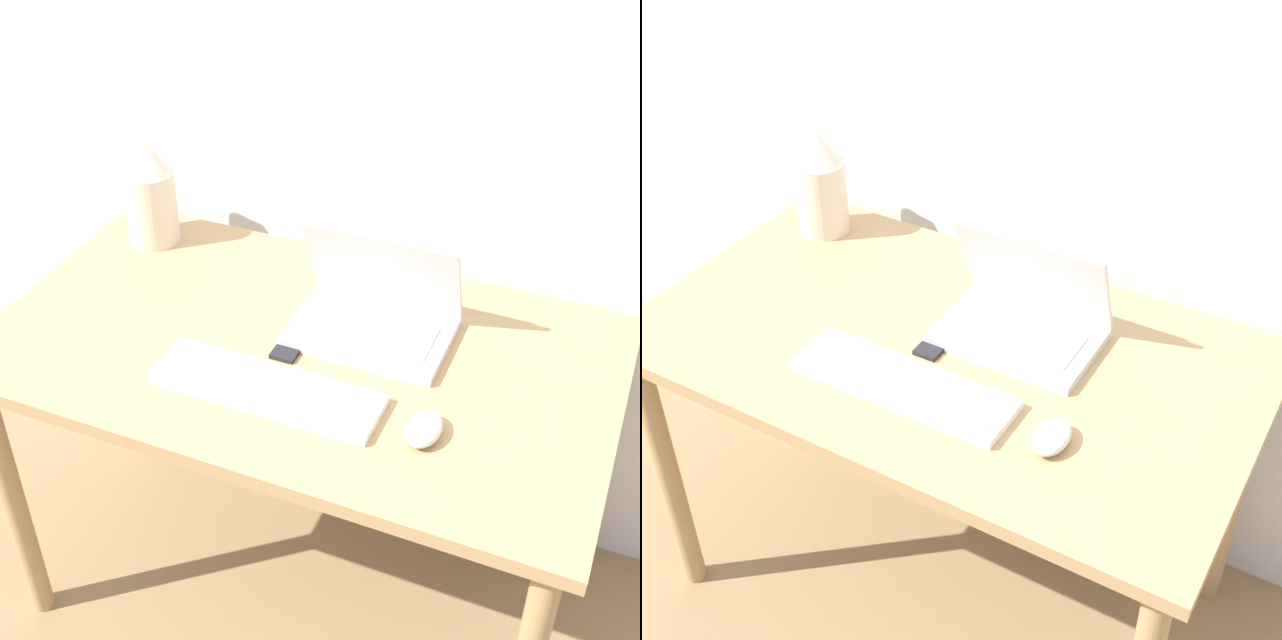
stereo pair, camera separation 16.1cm
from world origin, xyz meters
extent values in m
cube|color=silver|center=(0.00, 0.76, 1.25)|extent=(6.00, 0.05, 2.50)
cube|color=tan|center=(0.00, 0.35, 0.72)|extent=(1.20, 0.69, 0.03)
cylinder|color=tan|center=(-0.55, 0.06, 0.35)|extent=(0.05, 0.05, 0.70)
cylinder|color=tan|center=(-0.55, 0.64, 0.35)|extent=(0.05, 0.05, 0.70)
cylinder|color=tan|center=(0.55, 0.64, 0.35)|extent=(0.05, 0.05, 0.70)
cube|color=silver|center=(0.11, 0.43, 0.74)|extent=(0.31, 0.21, 0.02)
cube|color=#B7B7BC|center=(0.11, 0.42, 0.75)|extent=(0.25, 0.12, 0.00)
cube|color=silver|center=(0.11, 0.49, 0.85)|extent=(0.31, 0.09, 0.20)
cube|color=black|center=(0.11, 0.50, 0.85)|extent=(0.27, 0.07, 0.17)
cube|color=white|center=(0.00, 0.20, 0.74)|extent=(0.42, 0.13, 0.02)
cube|color=silver|center=(0.00, 0.20, 0.75)|extent=(0.39, 0.10, 0.00)
ellipsoid|color=silver|center=(0.29, 0.20, 0.75)|extent=(0.06, 0.09, 0.03)
cylinder|color=beige|center=(-0.46, 0.58, 0.82)|extent=(0.11, 0.11, 0.17)
cone|color=beige|center=(-0.46, 0.58, 0.94)|extent=(0.11, 0.11, 0.07)
cube|color=black|center=(-0.02, 0.32, 0.74)|extent=(0.05, 0.06, 0.01)
camera|label=1|loc=(0.56, -0.88, 1.79)|focal=50.00mm
camera|label=2|loc=(0.70, -0.81, 1.79)|focal=50.00mm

